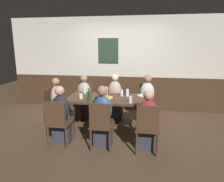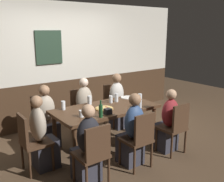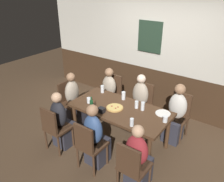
# 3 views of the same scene
# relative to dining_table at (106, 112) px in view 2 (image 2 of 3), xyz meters

# --- Properties ---
(ground_plane) EXTENTS (12.00, 12.00, 0.00)m
(ground_plane) POSITION_rel_dining_table_xyz_m (0.00, 0.00, -0.66)
(ground_plane) COLOR #4C3826
(wall_back) EXTENTS (6.40, 0.13, 2.60)m
(wall_back) POSITION_rel_dining_table_xyz_m (-0.00, 1.65, 0.64)
(wall_back) COLOR #3D2819
(wall_back) RESTS_ON ground_plane
(dining_table) EXTENTS (1.79, 0.88, 0.74)m
(dining_table) POSITION_rel_dining_table_xyz_m (0.00, 0.00, 0.00)
(dining_table) COLOR #472D1C
(dining_table) RESTS_ON ground_plane
(chair_mid_near) EXTENTS (0.40, 0.40, 0.88)m
(chair_mid_near) POSITION_rel_dining_table_xyz_m (0.00, -0.85, -0.16)
(chair_mid_near) COLOR #422B1C
(chair_mid_near) RESTS_ON ground_plane
(chair_left_far) EXTENTS (0.40, 0.40, 0.88)m
(chair_left_far) POSITION_rel_dining_table_xyz_m (-0.79, 0.85, -0.16)
(chair_left_far) COLOR #422B1C
(chair_left_far) RESTS_ON ground_plane
(chair_mid_far) EXTENTS (0.40, 0.40, 0.88)m
(chair_mid_far) POSITION_rel_dining_table_xyz_m (0.00, 0.85, -0.16)
(chair_mid_far) COLOR #422B1C
(chair_mid_far) RESTS_ON ground_plane
(chair_head_west) EXTENTS (0.40, 0.40, 0.88)m
(chair_head_west) POSITION_rel_dining_table_xyz_m (-1.31, 0.00, -0.16)
(chair_head_west) COLOR #422B1C
(chair_head_west) RESTS_ON ground_plane
(chair_right_far) EXTENTS (0.40, 0.40, 0.88)m
(chair_right_far) POSITION_rel_dining_table_xyz_m (0.79, 0.85, -0.16)
(chair_right_far) COLOR #422B1C
(chair_right_far) RESTS_ON ground_plane
(chair_left_near) EXTENTS (0.40, 0.40, 0.88)m
(chair_left_near) POSITION_rel_dining_table_xyz_m (-0.79, -0.85, -0.16)
(chair_left_near) COLOR #422B1C
(chair_left_near) RESTS_ON ground_plane
(chair_right_near) EXTENTS (0.40, 0.40, 0.88)m
(chair_right_near) POSITION_rel_dining_table_xyz_m (0.79, -0.85, -0.16)
(chair_right_near) COLOR #422B1C
(chair_right_near) RESTS_ON ground_plane
(person_mid_near) EXTENTS (0.34, 0.37, 1.14)m
(person_mid_near) POSITION_rel_dining_table_xyz_m (0.00, -0.69, -0.18)
(person_mid_near) COLOR #2D2D38
(person_mid_near) RESTS_ON ground_plane
(person_left_far) EXTENTS (0.34, 0.37, 1.10)m
(person_left_far) POSITION_rel_dining_table_xyz_m (-0.79, 0.69, -0.20)
(person_left_far) COLOR #2D2D38
(person_left_far) RESTS_ON ground_plane
(person_mid_far) EXTENTS (0.34, 0.37, 1.14)m
(person_mid_far) POSITION_rel_dining_table_xyz_m (-0.00, 0.69, -0.18)
(person_mid_far) COLOR #2D2D38
(person_mid_far) RESTS_ON ground_plane
(person_head_west) EXTENTS (0.37, 0.34, 1.13)m
(person_head_west) POSITION_rel_dining_table_xyz_m (-1.15, 0.00, -0.19)
(person_head_west) COLOR #2D2D38
(person_head_west) RESTS_ON ground_plane
(person_right_far) EXTENTS (0.34, 0.37, 1.15)m
(person_right_far) POSITION_rel_dining_table_xyz_m (0.79, 0.69, -0.18)
(person_right_far) COLOR #2D2D38
(person_right_far) RESTS_ON ground_plane
(person_left_near) EXTENTS (0.34, 0.37, 1.11)m
(person_left_near) POSITION_rel_dining_table_xyz_m (-0.79, -0.69, -0.20)
(person_left_near) COLOR #2D2D38
(person_left_near) RESTS_ON ground_plane
(person_right_near) EXTENTS (0.34, 0.37, 1.09)m
(person_right_near) POSITION_rel_dining_table_xyz_m (0.79, -0.69, -0.21)
(person_right_near) COLOR #2D2D38
(person_right_near) RESTS_ON ground_plane
(pizza) EXTENTS (0.30, 0.30, 0.03)m
(pizza) POSITION_rel_dining_table_xyz_m (-0.07, -0.06, 0.09)
(pizza) COLOR tan
(pizza) RESTS_ON dining_table
(pint_glass_amber) EXTENTS (0.08, 0.08, 0.10)m
(pint_glass_amber) POSITION_rel_dining_table_xyz_m (-0.58, -0.17, 0.12)
(pint_glass_amber) COLOR silver
(pint_glass_amber) RESTS_ON dining_table
(pint_glass_pale) EXTENTS (0.07, 0.07, 0.15)m
(pint_glass_pale) POSITION_rel_dining_table_xyz_m (-0.64, 0.31, 0.14)
(pint_glass_pale) COLOR silver
(pint_glass_pale) RESTS_ON dining_table
(beer_glass_tall) EXTENTS (0.07, 0.07, 0.16)m
(beer_glass_tall) POSITION_rel_dining_table_xyz_m (0.36, 0.18, 0.15)
(beer_glass_tall) COLOR silver
(beer_glass_tall) RESTS_ON dining_table
(beer_glass_half) EXTENTS (0.06, 0.06, 0.13)m
(beer_glass_half) POSITION_rel_dining_table_xyz_m (0.46, -0.35, 0.14)
(beer_glass_half) COLOR silver
(beer_glass_half) RESTS_ON dining_table
(highball_clear) EXTENTS (0.06, 0.06, 0.13)m
(highball_clear) POSITION_rel_dining_table_xyz_m (0.23, 0.18, 0.14)
(highball_clear) COLOR silver
(highball_clear) RESTS_ON dining_table
(tumbler_short) EXTENTS (0.08, 0.08, 0.10)m
(tumbler_short) POSITION_rel_dining_table_xyz_m (0.84, 0.06, 0.12)
(tumbler_short) COLOR silver
(tumbler_short) RESTS_ON dining_table
(tumbler_water) EXTENTS (0.07, 0.07, 0.16)m
(tumbler_water) POSITION_rel_dining_table_xyz_m (-0.13, 0.32, 0.15)
(tumbler_water) COLOR silver
(tumbler_water) RESTS_ON dining_table
(beer_bottle_green) EXTENTS (0.06, 0.06, 0.27)m
(beer_bottle_green) POSITION_rel_dining_table_xyz_m (-0.35, -0.36, 0.19)
(beer_bottle_green) COLOR #194723
(beer_bottle_green) RESTS_ON dining_table
(plate_white_large) EXTENTS (0.26, 0.26, 0.01)m
(plate_white_large) POSITION_rel_dining_table_xyz_m (0.70, 0.28, 0.09)
(plate_white_large) COLOR white
(plate_white_large) RESTS_ON dining_table
(condiment_caddy) EXTENTS (0.11, 0.09, 0.09)m
(condiment_caddy) POSITION_rel_dining_table_xyz_m (-0.17, -0.31, 0.12)
(condiment_caddy) COLOR black
(condiment_caddy) RESTS_ON dining_table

